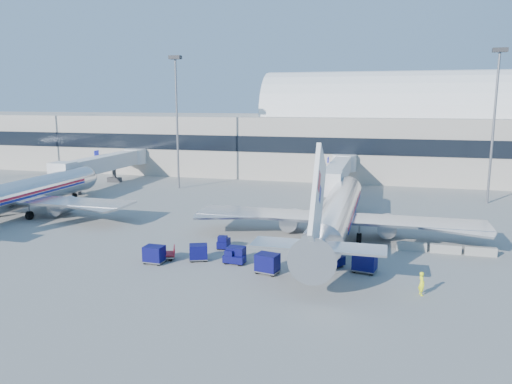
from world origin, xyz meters
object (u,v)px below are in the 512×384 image
(cart_train_a, at_px, (236,254))
(cart_open_red, at_px, (163,255))
(airliner_main, at_px, (336,213))
(cart_train_b, at_px, (198,252))
(jetbridge_near, at_px, (338,171))
(cart_train_c, at_px, (154,254))
(barrier_far, at_px, (481,251))
(tug_right, at_px, (330,257))
(cart_solo_near, at_px, (267,263))
(mast_west, at_px, (177,103))
(mast_east, at_px, (496,103))
(ramp_worker, at_px, (422,283))
(barrier_near, at_px, (411,246))
(tug_lead, at_px, (233,258))
(tug_left, at_px, (223,242))
(jetbridge_mid, at_px, (107,163))
(airliner_mid, at_px, (16,195))
(barrier_mid, at_px, (445,249))
(cart_solo_far, at_px, (365,261))

(cart_train_a, distance_m, cart_open_red, 7.22)
(airliner_main, xyz_separation_m, cart_train_b, (-12.06, -11.10, -2.08))
(jetbridge_near, xyz_separation_m, cart_train_c, (-13.43, -39.23, -3.03))
(jetbridge_near, xyz_separation_m, barrier_far, (17.00, -28.81, -3.48))
(tug_right, relative_size, cart_solo_near, 1.20)
(mast_west, bearing_deg, cart_solo_near, -56.68)
(mast_east, xyz_separation_m, tug_right, (-19.63, -34.60, -14.05))
(airliner_main, height_order, cart_open_red, airliner_main)
(mast_west, relative_size, cart_train_c, 11.40)
(cart_solo_near, xyz_separation_m, ramp_worker, (13.04, -1.79, 0.01))
(barrier_near, height_order, cart_train_b, cart_train_b)
(tug_lead, xyz_separation_m, tug_left, (-2.55, 4.60, 0.02))
(barrier_far, bearing_deg, jetbridge_mid, 153.98)
(tug_lead, relative_size, cart_train_b, 0.98)
(jetbridge_near, height_order, mast_west, mast_west)
(cart_train_a, bearing_deg, airliner_main, 54.47)
(jetbridge_mid, relative_size, barrier_far, 9.17)
(jetbridge_near, distance_m, barrier_near, 30.82)
(tug_lead, bearing_deg, barrier_far, 26.29)
(mast_west, relative_size, cart_solo_near, 9.73)
(jetbridge_mid, bearing_deg, mast_east, -0.72)
(tug_lead, bearing_deg, tug_left, 124.75)
(airliner_mid, xyz_separation_m, cart_train_c, (26.17, -12.93, -2.03))
(airliner_mid, height_order, cart_open_red, airliner_mid)
(jetbridge_mid, distance_m, tug_left, 46.93)
(mast_east, xyz_separation_m, cart_open_red, (-35.50, -37.24, -14.34))
(barrier_mid, relative_size, tug_left, 1.35)
(barrier_far, height_order, tug_lead, tug_lead)
(tug_left, relative_size, cart_train_a, 1.24)
(cart_open_red, bearing_deg, jetbridge_mid, 105.29)
(airliner_main, bearing_deg, cart_train_c, -140.76)
(airliner_main, relative_size, airliner_mid, 1.00)
(barrier_far, bearing_deg, cart_train_a, -160.43)
(cart_solo_far, bearing_deg, cart_train_b, -165.88)
(cart_solo_far, bearing_deg, cart_train_c, -161.07)
(airliner_main, bearing_deg, cart_solo_far, -70.65)
(airliner_main, height_order, jetbridge_near, airliner_main)
(barrier_far, bearing_deg, cart_train_b, -162.13)
(cart_train_a, height_order, cart_train_b, cart_train_b)
(mast_east, bearing_deg, barrier_mid, -107.26)
(cart_train_c, bearing_deg, jetbridge_mid, 128.80)
(cart_train_a, bearing_deg, cart_solo_far, 4.08)
(cart_train_b, bearing_deg, jetbridge_near, 53.65)
(tug_lead, distance_m, cart_train_a, 0.54)
(cart_train_a, height_order, cart_solo_near, cart_solo_near)
(mast_west, xyz_separation_m, tug_lead, (21.50, -36.65, -14.18))
(airliner_main, distance_m, cart_solo_far, 11.15)
(mast_east, height_order, cart_train_c, mast_east)
(barrier_mid, relative_size, cart_train_a, 1.68)
(mast_west, xyz_separation_m, cart_solo_far, (33.64, -35.85, -13.79))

